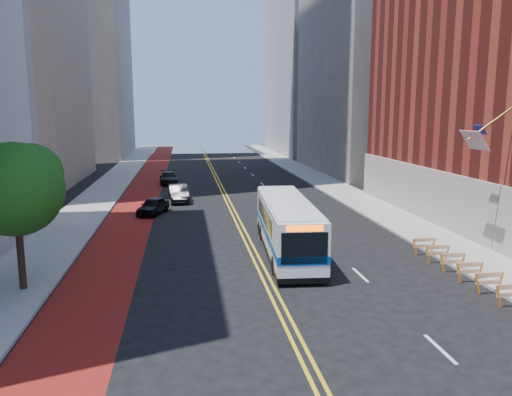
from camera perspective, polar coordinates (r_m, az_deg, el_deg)
The scene contains 15 objects.
ground at distance 19.33m, azimuth 4.22°, elevation -15.09°, with size 160.00×160.00×0.00m, color black.
sidewalk_left at distance 48.47m, azimuth -17.76°, elevation -0.14°, with size 4.00×140.00×0.15m, color gray.
sidewalk_right at distance 50.34m, azimuth 10.27°, elevation 0.54°, with size 4.00×140.00×0.15m, color gray.
bus_lane_paint at distance 47.98m, azimuth -13.16°, elevation -0.11°, with size 3.60×140.00×0.01m, color maroon.
center_line_inner at distance 47.94m, azimuth -3.69°, elevation 0.12°, with size 0.14×140.00×0.01m, color gold.
center_line_outer at distance 47.96m, azimuth -3.26°, elevation 0.14°, with size 0.14×140.00×0.01m, color gold.
lane_dashes at distance 56.36m, azimuth 0.72°, elevation 1.63°, with size 0.14×98.20×0.01m.
midrise_right_near at distance 71.40m, azimuth 14.86°, elevation 19.18°, with size 18.00×26.00×40.00m, color slate.
midrise_right_far at distance 100.95m, azimuth 8.54°, elevation 20.90°, with size 20.00×28.00×55.00m, color gray.
construction_barriers at distance 25.65m, azimuth 24.13°, elevation -7.94°, with size 1.42×10.91×1.00m.
street_tree at distance 24.50m, azimuth -25.68°, elevation 1.31°, with size 4.20×4.20×6.70m.
transit_bus at distance 28.86m, azimuth 3.54°, elevation -3.14°, with size 3.24×11.59×3.15m.
car_a at distance 40.66m, azimuth -11.69°, elevation -0.89°, with size 1.57×3.91×1.33m, color black.
car_b at distance 45.92m, azimuth -8.87°, elevation 0.55°, with size 1.61×4.62×1.52m, color black.
car_c at distance 57.15m, azimuth -9.97°, elevation 2.28°, with size 1.91×4.71×1.37m, color black.
Camera 1 is at (-3.85, -17.09, 8.18)m, focal length 35.00 mm.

